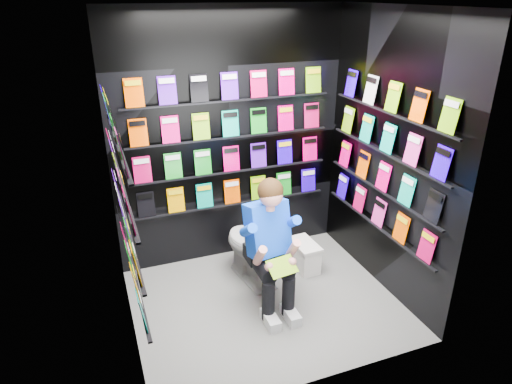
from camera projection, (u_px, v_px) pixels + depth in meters
name	position (u px, v px, depth m)	size (l,w,h in m)	color
floor	(265.00, 303.00, 4.30)	(2.40, 2.40, 0.00)	slate
ceiling	(269.00, 6.00, 3.25)	(2.40, 2.40, 0.00)	white
wall_back	(230.00, 141.00, 4.63)	(2.40, 0.04, 2.60)	black
wall_front	(325.00, 229.00, 2.92)	(2.40, 0.04, 2.60)	black
wall_left	(117.00, 196.00, 3.38)	(0.04, 2.00, 2.60)	black
wall_right	(389.00, 158.00, 4.16)	(0.04, 2.00, 2.60)	black
comics_back	(231.00, 141.00, 4.60)	(2.10, 0.06, 1.37)	#F2006D
comics_left	(121.00, 195.00, 3.39)	(0.06, 1.70, 1.37)	#F2006D
comics_right	(386.00, 158.00, 4.15)	(0.06, 1.70, 1.37)	#F2006D
toilet	(252.00, 247.00, 4.53)	(0.42, 0.75, 0.73)	white
longbox	(304.00, 257.00, 4.79)	(0.20, 0.37, 0.28)	white
longbox_lid	(305.00, 244.00, 4.73)	(0.22, 0.39, 0.03)	white
reader	(267.00, 229.00, 4.05)	(0.50, 0.73, 1.35)	blue
held_comic	(282.00, 267.00, 3.82)	(0.25, 0.01, 0.17)	green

